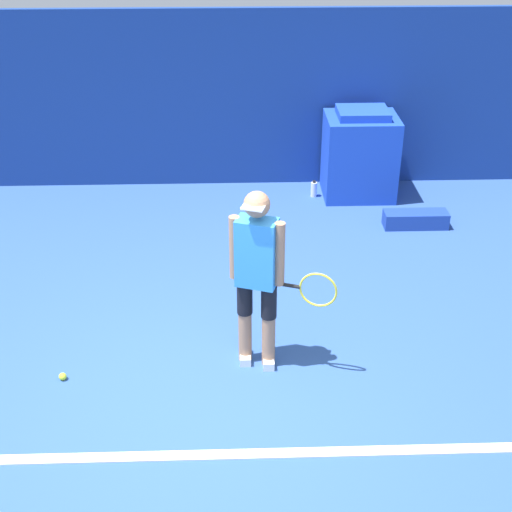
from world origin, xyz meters
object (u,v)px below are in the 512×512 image
tennis_player (258,273)px  water_bottle (314,189)px  tennis_ball (63,376)px  covered_chair (360,155)px  equipment_bag (416,219)px

tennis_player → water_bottle: size_ratio=7.52×
tennis_ball → water_bottle: bearing=55.3°
covered_chair → water_bottle: bearing=-175.1°
covered_chair → water_bottle: (-0.60, -0.05, -0.47)m
tennis_player → covered_chair: tennis_player is taller
tennis_player → water_bottle: 3.78m
tennis_ball → water_bottle: (2.61, 3.78, 0.07)m
tennis_ball → water_bottle: water_bottle is taller
tennis_ball → equipment_bag: (3.78, 2.84, 0.07)m
tennis_player → covered_chair: bearing=86.5°
tennis_ball → equipment_bag: 4.73m
water_bottle → tennis_player: bearing=-103.8°
covered_chair → equipment_bag: 1.24m
tennis_ball → covered_chair: 5.03m
covered_chair → water_bottle: size_ratio=5.29×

